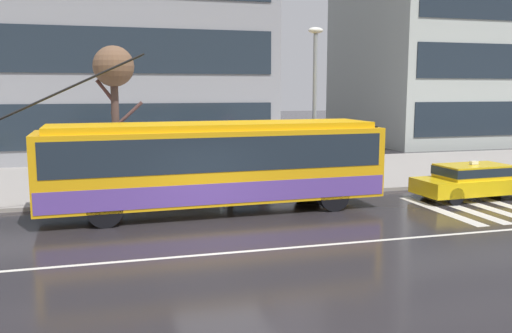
% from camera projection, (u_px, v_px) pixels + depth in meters
% --- Properties ---
extents(ground_plane, '(160.00, 160.00, 0.00)m').
position_uv_depth(ground_plane, '(222.00, 240.00, 14.41)').
color(ground_plane, '#262326').
extents(sidewalk_slab, '(80.00, 10.00, 0.14)m').
position_uv_depth(sidewalk_slab, '(176.00, 178.00, 23.92)').
color(sidewalk_slab, gray).
rests_on(sidewalk_slab, ground_plane).
extents(crosswalk_stripe_edge_near, '(0.44, 4.40, 0.01)m').
position_uv_depth(crosswalk_stripe_edge_near, '(440.00, 210.00, 17.86)').
color(crosswalk_stripe_edge_near, beige).
rests_on(crosswalk_stripe_edge_near, ground_plane).
extents(crosswalk_stripe_inner_a, '(0.44, 4.40, 0.01)m').
position_uv_depth(crosswalk_stripe_inner_a, '(463.00, 209.00, 18.10)').
color(crosswalk_stripe_inner_a, beige).
rests_on(crosswalk_stripe_inner_a, ground_plane).
extents(crosswalk_stripe_center, '(0.44, 4.40, 0.01)m').
position_uv_depth(crosswalk_stripe_center, '(486.00, 207.00, 18.33)').
color(crosswalk_stripe_center, beige).
rests_on(crosswalk_stripe_center, ground_plane).
extents(crosswalk_stripe_inner_b, '(0.44, 4.40, 0.01)m').
position_uv_depth(crosswalk_stripe_inner_b, '(508.00, 206.00, 18.57)').
color(crosswalk_stripe_inner_b, beige).
rests_on(crosswalk_stripe_inner_b, ground_plane).
extents(lane_centre_line, '(72.00, 0.14, 0.01)m').
position_uv_depth(lane_centre_line, '(233.00, 252.00, 13.27)').
color(lane_centre_line, silver).
rests_on(lane_centre_line, ground_plane).
extents(trolleybus, '(12.35, 2.84, 5.06)m').
position_uv_depth(trolleybus, '(215.00, 163.00, 17.54)').
color(trolleybus, '#EBA311').
rests_on(trolleybus, ground_plane).
extents(taxi_ahead_of_bus, '(4.77, 1.96, 1.39)m').
position_uv_depth(taxi_ahead_of_bus, '(475.00, 180.00, 19.74)').
color(taxi_ahead_of_bus, yellow).
rests_on(taxi_ahead_of_bus, ground_plane).
extents(bus_shelter, '(4.13, 1.50, 2.52)m').
position_uv_depth(bus_shelter, '(178.00, 141.00, 20.93)').
color(bus_shelter, gray).
rests_on(bus_shelter, sidewalk_slab).
extents(pedestrian_at_shelter, '(1.35, 1.35, 2.04)m').
position_uv_depth(pedestrian_at_shelter, '(318.00, 144.00, 21.71)').
color(pedestrian_at_shelter, '#292749').
rests_on(pedestrian_at_shelter, sidewalk_slab).
extents(pedestrian_approaching_curb, '(1.26, 1.26, 2.07)m').
position_uv_depth(pedestrian_approaching_curb, '(263.00, 143.00, 21.99)').
color(pedestrian_approaching_curb, '#52414C').
rests_on(pedestrian_approaching_curb, sidewalk_slab).
extents(pedestrian_walking_past, '(0.47, 0.47, 1.63)m').
position_uv_depth(pedestrian_walking_past, '(230.00, 167.00, 20.18)').
color(pedestrian_walking_past, '#475047').
rests_on(pedestrian_walking_past, sidewalk_slab).
extents(pedestrian_waiting_by_pole, '(0.49, 0.49, 1.65)m').
position_uv_depth(pedestrian_waiting_by_pole, '(136.00, 170.00, 19.35)').
color(pedestrian_waiting_by_pole, '#555853').
rests_on(pedestrian_waiting_by_pole, sidewalk_slab).
extents(street_lamp, '(0.60, 0.32, 6.20)m').
position_uv_depth(street_lamp, '(315.00, 93.00, 20.93)').
color(street_lamp, gray).
rests_on(street_lamp, sidewalk_slab).
extents(street_tree_bare, '(1.87, 1.78, 5.52)m').
position_uv_depth(street_tree_bare, '(114.00, 73.00, 20.94)').
color(street_tree_bare, '#4E3931').
rests_on(street_tree_bare, sidewalk_slab).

